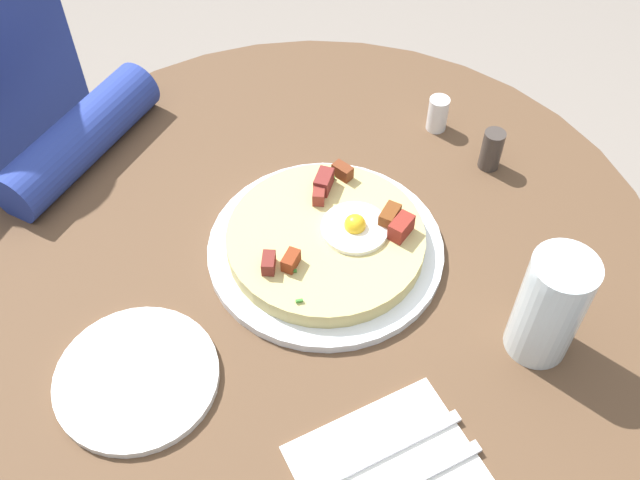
{
  "coord_description": "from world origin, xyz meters",
  "views": [
    {
      "loc": [
        0.51,
        0.2,
        1.4
      ],
      "look_at": [
        0.0,
        0.01,
        0.74
      ],
      "focal_mm": 40.48,
      "sensor_mm": 36.0,
      "label": 1
    }
  ],
  "objects_px": {
    "dining_table": "(315,325)",
    "pizza_plate": "(325,249)",
    "water_glass": "(550,307)",
    "breakfast_pizza": "(327,238)",
    "salt_shaker": "(438,114)",
    "bread_plate": "(137,378)",
    "pepper_shaker": "(492,150)",
    "knife": "(381,454)"
  },
  "relations": [
    {
      "from": "dining_table",
      "to": "salt_shaker",
      "type": "distance_m",
      "value": 0.34
    },
    {
      "from": "dining_table",
      "to": "salt_shaker",
      "type": "height_order",
      "value": "salt_shaker"
    },
    {
      "from": "pizza_plate",
      "to": "bread_plate",
      "type": "distance_m",
      "value": 0.26
    },
    {
      "from": "dining_table",
      "to": "knife",
      "type": "height_order",
      "value": "knife"
    },
    {
      "from": "dining_table",
      "to": "salt_shaker",
      "type": "xyz_separation_m",
      "value": [
        -0.27,
        0.08,
        0.19
      ]
    },
    {
      "from": "breakfast_pizza",
      "to": "water_glass",
      "type": "distance_m",
      "value": 0.26
    },
    {
      "from": "pizza_plate",
      "to": "knife",
      "type": "relative_size",
      "value": 1.57
    },
    {
      "from": "water_glass",
      "to": "salt_shaker",
      "type": "xyz_separation_m",
      "value": [
        -0.3,
        -0.19,
        -0.04
      ]
    },
    {
      "from": "dining_table",
      "to": "breakfast_pizza",
      "type": "xyz_separation_m",
      "value": [
        -0.0,
        0.02,
        0.19
      ]
    },
    {
      "from": "dining_table",
      "to": "bread_plate",
      "type": "relative_size",
      "value": 4.93
    },
    {
      "from": "breakfast_pizza",
      "to": "water_glass",
      "type": "xyz_separation_m",
      "value": [
        0.04,
        0.26,
        0.04
      ]
    },
    {
      "from": "bread_plate",
      "to": "pepper_shaker",
      "type": "bearing_deg",
      "value": 148.67
    },
    {
      "from": "water_glass",
      "to": "salt_shaker",
      "type": "bearing_deg",
      "value": -147.42
    },
    {
      "from": "pizza_plate",
      "to": "water_glass",
      "type": "bearing_deg",
      "value": 81.97
    },
    {
      "from": "dining_table",
      "to": "breakfast_pizza",
      "type": "relative_size",
      "value": 3.63
    },
    {
      "from": "knife",
      "to": "salt_shaker",
      "type": "xyz_separation_m",
      "value": [
        -0.49,
        -0.08,
        0.02
      ]
    },
    {
      "from": "water_glass",
      "to": "salt_shaker",
      "type": "height_order",
      "value": "water_glass"
    },
    {
      "from": "bread_plate",
      "to": "water_glass",
      "type": "relative_size",
      "value": 1.25
    },
    {
      "from": "bread_plate",
      "to": "pepper_shaker",
      "type": "distance_m",
      "value": 0.53
    },
    {
      "from": "dining_table",
      "to": "pizza_plate",
      "type": "relative_size",
      "value": 3.02
    },
    {
      "from": "breakfast_pizza",
      "to": "pepper_shaker",
      "type": "bearing_deg",
      "value": 145.45
    },
    {
      "from": "knife",
      "to": "salt_shaker",
      "type": "distance_m",
      "value": 0.49
    },
    {
      "from": "pizza_plate",
      "to": "breakfast_pizza",
      "type": "distance_m",
      "value": 0.02
    },
    {
      "from": "pizza_plate",
      "to": "bread_plate",
      "type": "xyz_separation_m",
      "value": [
        0.23,
        -0.12,
        -0.0
      ]
    },
    {
      "from": "bread_plate",
      "to": "knife",
      "type": "bearing_deg",
      "value": 92.55
    },
    {
      "from": "breakfast_pizza",
      "to": "bread_plate",
      "type": "distance_m",
      "value": 0.27
    },
    {
      "from": "bread_plate",
      "to": "salt_shaker",
      "type": "bearing_deg",
      "value": 159.25
    },
    {
      "from": "dining_table",
      "to": "water_glass",
      "type": "distance_m",
      "value": 0.36
    },
    {
      "from": "bread_plate",
      "to": "knife",
      "type": "distance_m",
      "value": 0.26
    },
    {
      "from": "pizza_plate",
      "to": "dining_table",
      "type": "bearing_deg",
      "value": -94.46
    },
    {
      "from": "pizza_plate",
      "to": "salt_shaker",
      "type": "distance_m",
      "value": 0.27
    },
    {
      "from": "water_glass",
      "to": "bread_plate",
      "type": "bearing_deg",
      "value": -62.9
    },
    {
      "from": "water_glass",
      "to": "salt_shaker",
      "type": "relative_size",
      "value": 2.76
    },
    {
      "from": "water_glass",
      "to": "knife",
      "type": "bearing_deg",
      "value": -32.62
    },
    {
      "from": "water_glass",
      "to": "breakfast_pizza",
      "type": "bearing_deg",
      "value": -98.58
    },
    {
      "from": "pizza_plate",
      "to": "breakfast_pizza",
      "type": "bearing_deg",
      "value": 140.89
    },
    {
      "from": "pepper_shaker",
      "to": "salt_shaker",
      "type": "bearing_deg",
      "value": -119.49
    },
    {
      "from": "salt_shaker",
      "to": "pepper_shaker",
      "type": "distance_m",
      "value": 0.1
    },
    {
      "from": "dining_table",
      "to": "water_glass",
      "type": "bearing_deg",
      "value": 82.15
    },
    {
      "from": "bread_plate",
      "to": "pepper_shaker",
      "type": "xyz_separation_m",
      "value": [
        -0.45,
        0.27,
        0.02
      ]
    },
    {
      "from": "knife",
      "to": "breakfast_pizza",
      "type": "bearing_deg",
      "value": 74.31
    },
    {
      "from": "bread_plate",
      "to": "salt_shaker",
      "type": "relative_size",
      "value": 3.44
    }
  ]
}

